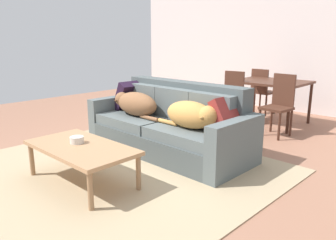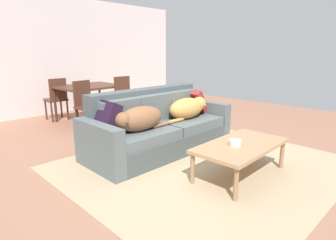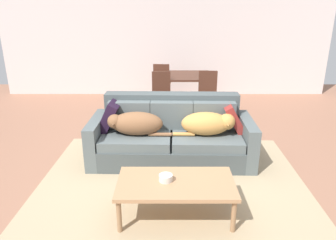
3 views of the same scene
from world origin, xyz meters
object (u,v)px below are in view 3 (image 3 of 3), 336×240
object	(u,v)px
bowl_on_coffee_table	(166,178)
dining_table	(183,78)
throw_pillow_by_right_arm	(234,117)
dining_chair_near_right	(208,94)
dog_on_right_cushion	(209,124)
couch	(172,136)
dog_on_left_cushion	(136,123)
dining_chair_near_left	(163,94)
coffee_table	(177,185)
throw_pillow_by_left_arm	(111,116)
dining_chair_far_left	(163,81)

from	to	relation	value
bowl_on_coffee_table	dining_table	xyz separation A→B (m)	(0.33, 3.70, 0.25)
throw_pillow_by_right_arm	dining_chair_near_right	world-z (taller)	dining_chair_near_right
dog_on_right_cushion	dining_chair_near_right	distance (m)	1.89
couch	dining_table	bearing A→B (deg)	85.13
dog_on_left_cushion	dining_chair_near_left	bearing A→B (deg)	81.39
dog_on_right_cushion	dining_chair_near_left	world-z (taller)	dining_chair_near_left
dining_table	dining_chair_near_right	world-z (taller)	dining_chair_near_right
coffee_table	dining_table	bearing A→B (deg)	86.60
dog_on_right_cushion	throw_pillow_by_left_arm	size ratio (longest dim) A/B	1.94
dining_chair_near_right	dining_chair_far_left	xyz separation A→B (m)	(-0.91, 1.19, -0.01)
throw_pillow_by_left_arm	dining_chair_far_left	size ratio (longest dim) A/B	0.48
dining_chair_near_left	dining_chair_far_left	bearing A→B (deg)	85.18
dog_on_right_cushion	dining_table	world-z (taller)	dining_table
throw_pillow_by_left_arm	dining_chair_near_left	world-z (taller)	dining_chair_near_left
throw_pillow_by_right_arm	dining_chair_near_left	bearing A→B (deg)	121.86
couch	dining_chair_far_left	size ratio (longest dim) A/B	2.55
dining_table	dining_chair_far_left	world-z (taller)	dining_chair_far_left
throw_pillow_by_left_arm	coffee_table	size ratio (longest dim) A/B	0.36
dog_on_right_cushion	throw_pillow_by_left_arm	bearing A→B (deg)	171.74
throw_pillow_by_left_arm	throw_pillow_by_right_arm	distance (m)	1.78
bowl_on_coffee_table	dining_table	bearing A→B (deg)	84.94
dog_on_right_cushion	dining_chair_far_left	distance (m)	3.14
throw_pillow_by_left_arm	dining_chair_far_left	bearing A→B (deg)	76.23
dog_on_left_cushion	dining_table	world-z (taller)	dog_on_left_cushion
couch	dog_on_left_cushion	bearing A→B (deg)	-160.46
bowl_on_coffee_table	dining_chair_near_left	distance (m)	3.10
dining_table	dining_chair_far_left	size ratio (longest dim) A/B	1.31
couch	dining_table	size ratio (longest dim) A/B	1.95
bowl_on_coffee_table	dining_chair_far_left	world-z (taller)	dining_chair_far_left
dog_on_left_cushion	dining_table	distance (m)	2.62
couch	throw_pillow_by_left_arm	xyz separation A→B (m)	(-0.89, 0.06, 0.29)
dog_on_right_cushion	throw_pillow_by_right_arm	xyz separation A→B (m)	(0.38, 0.19, 0.02)
dog_on_left_cushion	bowl_on_coffee_table	size ratio (longest dim) A/B	6.14
dog_on_right_cushion	coffee_table	world-z (taller)	dog_on_right_cushion
coffee_table	dining_chair_near_left	bearing A→B (deg)	93.78
dog_on_right_cushion	bowl_on_coffee_table	distance (m)	1.34
dog_on_left_cushion	throw_pillow_by_right_arm	bearing A→B (deg)	9.08
couch	coffee_table	distance (m)	1.38
couch	dog_on_right_cushion	world-z (taller)	couch
dining_table	dining_chair_near_left	world-z (taller)	dining_chair_near_left
dining_chair_near_left	coffee_table	bearing A→B (deg)	-92.07
dog_on_left_cushion	dining_chair_far_left	xyz separation A→B (m)	(0.31, 3.06, -0.10)
throw_pillow_by_left_arm	dining_chair_near_right	bearing A→B (deg)	45.65
couch	dining_table	distance (m)	2.38
throw_pillow_by_right_arm	dining_table	distance (m)	2.40
dog_on_left_cushion	dog_on_right_cushion	bearing A→B (deg)	1.07
couch	throw_pillow_by_left_arm	size ratio (longest dim) A/B	5.27
coffee_table	dining_chair_near_left	size ratio (longest dim) A/B	1.31
throw_pillow_by_left_arm	coffee_table	bearing A→B (deg)	-57.59
dining_table	dining_chair_near_right	distance (m)	0.80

